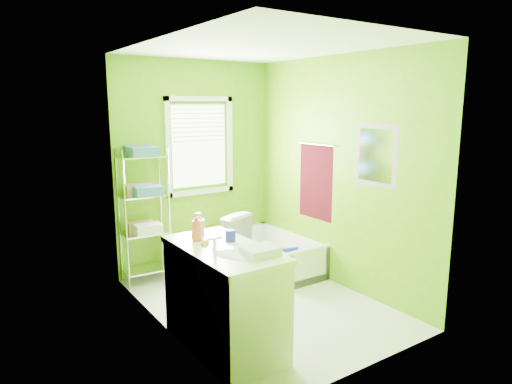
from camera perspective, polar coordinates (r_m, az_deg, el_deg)
ground at (r=4.95m, az=0.65°, el=-13.70°), size 2.90×2.90×0.00m
room_envelope at (r=4.53m, az=0.69°, el=4.38°), size 2.14×2.94×2.62m
window at (r=5.77m, az=-7.05°, el=6.37°), size 0.92×0.05×1.22m
door at (r=3.28m, az=-4.31°, el=-8.00°), size 0.09×0.80×2.00m
right_wall_decor at (r=5.20m, az=10.22°, el=2.53°), size 0.04×1.48×1.17m
bathtub at (r=5.85m, az=2.46°, el=-8.28°), size 0.64×1.37×0.44m
toilet at (r=5.78m, az=-4.60°, el=-6.03°), size 0.64×0.84×0.76m
vanity at (r=3.96m, az=-3.93°, el=-12.69°), size 0.61×1.19×1.14m
wire_shelf_unit at (r=5.40m, az=-13.77°, el=-1.01°), size 0.56×0.45×1.60m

